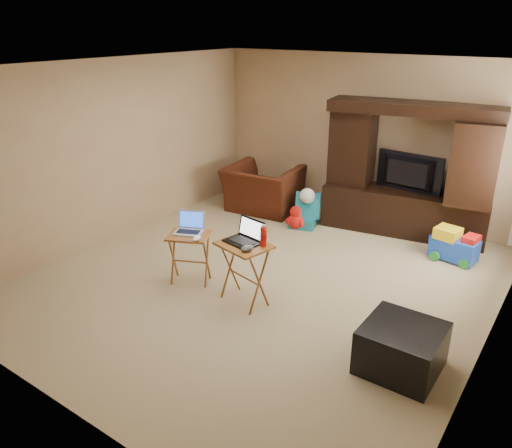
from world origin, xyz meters
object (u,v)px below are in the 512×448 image
Objects in this scene: water_bottle at (264,237)px; tray_table_right at (244,273)px; ottoman at (401,348)px; tray_table_left at (190,258)px; laptop_left at (188,224)px; laptop_right at (242,232)px; plush_toy at (296,217)px; mouse_left at (197,238)px; mouse_right at (247,248)px; television at (406,174)px; recliner at (263,189)px; push_toy at (455,245)px; child_rocker at (303,210)px; entertainment_center at (408,170)px.

tray_table_right is at bearing -158.20° from water_bottle.
water_bottle is at bearing 172.74° from ottoman.
tray_table_left is 0.43m from laptop_left.
laptop_right is (-1.88, 0.15, 0.62)m from ottoman.
plush_toy is at bearing 137.10° from ottoman.
mouse_left is 0.87× the size of mouse_right.
mouse_left is (-1.36, -2.98, -0.27)m from television.
television is 3.11m from mouse_right.
ottoman is at bearing -7.26° from water_bottle.
laptop_right is at bearing 79.82° from television.
laptop_left is 1.48× the size of water_bottle.
laptop_left is 0.87× the size of laptop_right.
laptop_right reaches higher than recliner.
recliner is 3.09× the size of plush_toy.
recliner is 2.94m from tray_table_right.
child_rocker is at bearing -167.52° from push_toy.
tray_table_left reaches higher than child_rocker.
recliner reaches higher than child_rocker.
entertainment_center is at bearing 158.68° from push_toy.
child_rocker is (-1.32, -0.65, -0.70)m from entertainment_center.
child_rocker is at bearing 134.77° from ottoman.
laptop_right reaches higher than tray_table_right.
laptop_right reaches higher than plush_toy.
tray_table_left is at bearing -167.84° from tray_table_right.
ottoman is at bearing -79.55° from entertainment_center.
recliner is 2.63m from tray_table_left.
entertainment_center reaches higher than child_rocker.
water_bottle reaches higher than tray_table_left.
tray_table_right is (-0.74, -2.97, -0.60)m from entertainment_center.
ottoman is 2.50m from mouse_left.
water_bottle is (1.68, -2.47, 0.45)m from recliner.
mouse_left is (0.19, -0.07, 0.34)m from tray_table_left.
mouse_right is at bearing -32.75° from tray_table_left.
television reaches higher than tray_table_left.
plush_toy is 1.68× the size of water_bottle.
laptop_left is at bearing 109.98° from tray_table_left.
recliner reaches higher than push_toy.
tray_table_left reaches higher than push_toy.
tray_table_right is 3.25× the size of water_bottle.
television is 3.29m from mouse_left.
tray_table_right reaches higher than child_rocker.
laptop_left is at bearing 176.44° from ottoman.
television reaches higher than plush_toy.
ottoman is 1.08× the size of tray_table_left.
mouse_left reaches higher than child_rocker.
mouse_left reaches higher than push_toy.
mouse_right is at bearing -109.29° from water_bottle.
ottoman is at bearing 5.48° from laptop_right.
recliner is 2.61m from laptop_left.
television is 3.35m from tray_table_left.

